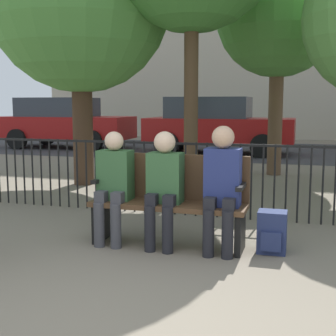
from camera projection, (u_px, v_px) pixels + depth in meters
park_bench at (170, 197)px, 4.77m from camera, size 1.58×0.45×0.92m
seated_person_0 at (113, 181)px, 4.78m from camera, size 0.34×0.39×1.16m
seated_person_1 at (164, 183)px, 4.63m from camera, size 0.34×0.39×1.17m
seated_person_2 at (222, 182)px, 4.47m from camera, size 0.34×0.39×1.23m
backpack at (272, 232)px, 4.52m from camera, size 0.27×0.26×0.41m
fence_railing at (196, 173)px, 5.95m from camera, size 9.01×0.03×0.95m
tree_0 at (80, 1)px, 7.98m from camera, size 3.14×3.14×4.76m
tree_3 at (278, 15)px, 9.10m from camera, size 2.45×2.45×4.39m
street_surface at (261, 151)px, 14.21m from camera, size 24.00×6.00×0.01m
parked_car_1 at (216, 124)px, 13.47m from camera, size 4.20×1.94×1.62m
parked_car_2 at (65, 122)px, 15.15m from camera, size 4.20×1.94×1.62m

